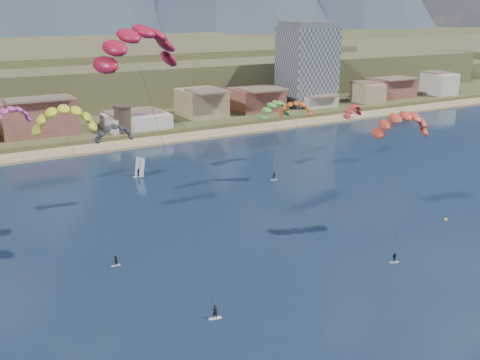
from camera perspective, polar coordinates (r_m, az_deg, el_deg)
The scene contains 15 objects.
ground at distance 78.36m, azimuth 11.97°, elevation -13.26°, with size 2400.00×2400.00×0.00m, color #0D1D32.
beach at distance 166.70m, azimuth -12.70°, elevation 3.52°, with size 2200.00×12.00×0.90m.
foothills at distance 291.54m, azimuth -16.16°, elevation 10.95°, with size 940.00×210.00×18.00m.
apartment_tower at distance 221.59m, azimuth 7.00°, elevation 11.86°, with size 20.00×16.00×32.00m.
watchtower at distance 174.29m, azimuth -12.06°, elevation 6.24°, with size 5.82×5.82×8.60m.
kitesurfer_red at distance 78.43m, azimuth -10.58°, elevation 14.04°, with size 14.88×22.13×39.62m.
kitesurfer_yellow at distance 96.17m, azimuth -17.79°, elevation 6.45°, with size 11.56×16.98×26.51m.
kitesurfer_orange at distance 98.64m, azimuth 16.52°, elevation 5.98°, with size 14.87×13.23×24.67m.
kitesurfer_green at distance 141.82m, azimuth 3.64°, elevation 7.56°, with size 14.29×15.75×20.01m.
distant_kite_pink at distance 124.51m, azimuth -22.72°, elevation 6.50°, with size 9.47×6.92×21.32m.
distant_kite_dark at distance 111.00m, azimuth -12.98°, elevation 5.10°, with size 8.08×5.65×19.14m.
distant_kite_orange at distance 126.59m, azimuth 5.82°, elevation 7.62°, with size 8.56×7.28×20.48m.
distant_kite_red at distance 146.15m, azimuth 11.66°, elevation 7.29°, with size 8.11×6.75×17.06m.
windsurfer at distance 135.41m, azimuth -10.44°, elevation 0.95°, with size 2.70×2.95×4.65m.
buoy at distance 114.07m, azimuth 20.58°, elevation -3.86°, with size 0.69×0.69×0.69m.
Camera 1 is at (-46.20, -49.22, 39.78)m, focal length 41.10 mm.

